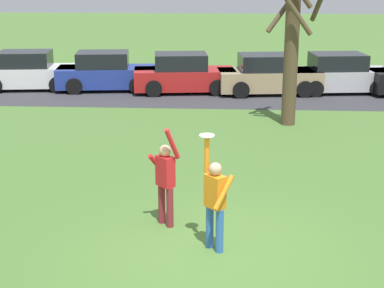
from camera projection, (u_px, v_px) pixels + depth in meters
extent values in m
plane|color=#4C7533|center=(210.00, 248.00, 10.70)|extent=(120.00, 120.00, 0.00)
cylinder|color=#3366B7|center=(220.00, 231.00, 10.45)|extent=(0.14, 0.14, 0.82)
cylinder|color=#3366B7|center=(210.00, 226.00, 10.64)|extent=(0.14, 0.14, 0.82)
cube|color=orange|center=(215.00, 191.00, 10.34)|extent=(0.41, 0.41, 0.60)
sphere|color=tan|center=(215.00, 169.00, 10.22)|extent=(0.23, 0.23, 0.23)
cylinder|color=orange|center=(224.00, 192.00, 10.16)|extent=(0.38, 0.39, 0.59)
cylinder|color=orange|center=(207.00, 154.00, 10.33)|extent=(0.09, 0.09, 0.66)
cylinder|color=maroon|center=(162.00, 203.00, 11.67)|extent=(0.14, 0.14, 0.82)
cylinder|color=maroon|center=(170.00, 207.00, 11.48)|extent=(0.14, 0.14, 0.82)
cube|color=red|center=(165.00, 171.00, 11.38)|extent=(0.41, 0.41, 0.60)
sphere|color=tan|center=(165.00, 151.00, 11.26)|extent=(0.23, 0.23, 0.23)
cylinder|color=red|center=(158.00, 166.00, 11.53)|extent=(0.38, 0.39, 0.59)
cylinder|color=red|center=(172.00, 144.00, 11.04)|extent=(0.29, 0.28, 0.65)
cylinder|color=white|center=(207.00, 135.00, 10.23)|extent=(0.26, 0.26, 0.02)
cube|color=white|center=(30.00, 76.00, 24.87)|extent=(4.29, 2.30, 0.80)
cube|color=black|center=(25.00, 59.00, 24.66)|extent=(2.29, 1.89, 0.64)
cylinder|color=black|center=(64.00, 77.00, 25.88)|extent=(0.68, 0.30, 0.66)
cylinder|color=black|center=(57.00, 85.00, 24.14)|extent=(0.68, 0.30, 0.66)
cylinder|color=black|center=(5.00, 78.00, 25.73)|extent=(0.68, 0.30, 0.66)
cube|color=#233893|center=(107.00, 77.00, 24.70)|extent=(4.29, 2.30, 0.80)
cube|color=black|center=(103.00, 60.00, 24.49)|extent=(2.29, 1.89, 0.64)
cylinder|color=black|center=(138.00, 78.00, 25.71)|extent=(0.68, 0.30, 0.66)
cylinder|color=black|center=(137.00, 86.00, 23.97)|extent=(0.68, 0.30, 0.66)
cylinder|color=black|center=(79.00, 78.00, 25.56)|extent=(0.68, 0.30, 0.66)
cylinder|color=black|center=(74.00, 86.00, 23.82)|extent=(0.68, 0.30, 0.66)
cube|color=red|center=(184.00, 79.00, 24.23)|extent=(4.29, 2.30, 0.80)
cube|color=black|center=(181.00, 61.00, 24.02)|extent=(2.29, 1.89, 0.64)
cylinder|color=black|center=(213.00, 80.00, 25.24)|extent=(0.68, 0.30, 0.66)
cylinder|color=black|center=(217.00, 88.00, 23.50)|extent=(0.68, 0.30, 0.66)
cylinder|color=black|center=(154.00, 80.00, 25.09)|extent=(0.68, 0.30, 0.66)
cylinder|color=black|center=(154.00, 89.00, 23.34)|extent=(0.68, 0.30, 0.66)
cube|color=tan|center=(269.00, 80.00, 23.98)|extent=(4.29, 2.30, 0.80)
cube|color=black|center=(266.00, 62.00, 23.76)|extent=(2.29, 1.89, 0.64)
cylinder|color=black|center=(294.00, 81.00, 24.99)|extent=(0.68, 0.30, 0.66)
cylinder|color=black|center=(305.00, 89.00, 23.24)|extent=(0.68, 0.30, 0.66)
cylinder|color=black|center=(235.00, 82.00, 24.83)|extent=(0.68, 0.30, 0.66)
cylinder|color=black|center=(241.00, 90.00, 23.09)|extent=(0.68, 0.30, 0.66)
cube|color=#BCBCC1|center=(340.00, 79.00, 24.22)|extent=(4.29, 2.30, 0.80)
cube|color=black|center=(338.00, 61.00, 24.00)|extent=(2.29, 1.89, 0.64)
cylinder|color=black|center=(362.00, 80.00, 25.23)|extent=(0.68, 0.30, 0.66)
cylinder|color=black|center=(378.00, 88.00, 23.48)|extent=(0.68, 0.30, 0.66)
cylinder|color=black|center=(304.00, 80.00, 25.07)|extent=(0.68, 0.30, 0.66)
cylinder|color=black|center=(315.00, 89.00, 23.33)|extent=(0.68, 0.30, 0.66)
cylinder|color=black|center=(381.00, 82.00, 24.73)|extent=(0.68, 0.30, 0.66)
cube|color=#38383D|center=(225.00, 92.00, 24.42)|extent=(25.38, 6.40, 0.01)
cylinder|color=brown|center=(291.00, 47.00, 18.59)|extent=(0.46, 0.46, 5.02)
cylinder|color=brown|center=(321.00, 0.00, 18.22)|extent=(0.37, 1.79, 1.46)
cylinder|color=brown|center=(283.00, 10.00, 18.75)|extent=(1.15, 0.72, 1.41)
cylinder|color=brown|center=(296.00, 13.00, 17.83)|extent=(1.08, 0.28, 1.35)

